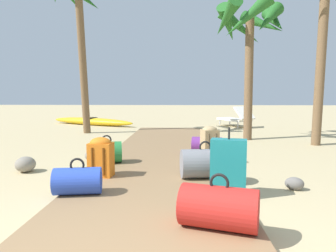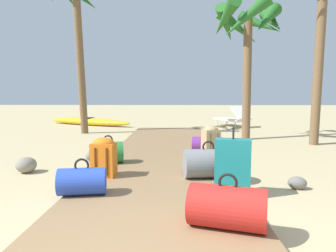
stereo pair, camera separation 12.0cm
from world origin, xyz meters
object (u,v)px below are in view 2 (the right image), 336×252
Objects in this scene: duffel_bag_red at (227,207)px; kayak at (88,121)px; duffel_bag_green at (108,152)px; lounge_chair at (233,118)px; backpack_orange at (104,156)px; duffel_bag_purple at (207,145)px; duffel_bag_blue at (82,181)px; palm_tree_far_right at (247,29)px; suitcase_teal at (233,165)px; backpack_tan at (211,142)px; duffel_bag_grey at (208,163)px.

duffel_bag_red is 10.27m from kayak.
lounge_chair reaches higher than duffel_bag_green.
duffel_bag_purple is at bearing 47.97° from backpack_orange.
lounge_chair is (3.21, 8.25, 0.09)m from duffel_bag_blue.
duffel_bag_blue reaches higher than kayak.
duffel_bag_red is 0.20× the size of palm_tree_far_right.
kayak is at bearing 175.58° from lounge_chair.
duffel_bag_blue is 0.16× the size of palm_tree_far_right.
suitcase_teal is at bearing 77.45° from duffel_bag_red.
palm_tree_far_right is (2.98, 3.40, 2.64)m from duffel_bag_green.
palm_tree_far_right is at bearing 67.54° from backpack_tan.
duffel_bag_grey is 1.67m from duffel_bag_blue.
lounge_chair is at bearing 79.20° from duffel_bag_red.
suitcase_teal is 1.74m from backpack_orange.
backpack_orange is (-1.42, 0.02, 0.09)m from duffel_bag_grey.
duffel_bag_grey reaches higher than duffel_bag_green.
duffel_bag_red is at bearing -102.55° from suitcase_teal.
duffel_bag_grey is at bearing -95.58° from duffel_bag_purple.
backpack_orange is (0.12, -0.83, 0.11)m from duffel_bag_green.
duffel_bag_grey reaches higher than kayak.
palm_tree_far_right reaches higher than duffel_bag_green.
suitcase_teal is at bearing -64.23° from kayak.
lounge_chair is at bearing 84.81° from palm_tree_far_right.
duffel_bag_green is 0.15× the size of palm_tree_far_right.
duffel_bag_grey is at bearing -0.76° from backpack_orange.
suitcase_teal is at bearing -18.75° from backpack_orange.
kayak is (-2.43, 7.90, -0.22)m from backpack_orange.
duffel_bag_grey is at bearing 89.82° from duffel_bag_red.
duffel_bag_red is 3.39m from duffel_bag_purple.
duffel_bag_blue is at bearing -120.20° from palm_tree_far_right.
suitcase_teal is 5.55m from palm_tree_far_right.
duffel_bag_grey is 0.18× the size of kayak.
duffel_bag_blue is at bearing -172.70° from suitcase_teal.
palm_tree_far_right is 0.95× the size of kayak.
duffel_bag_red is 1.70m from duffel_bag_blue.
duffel_bag_purple is at bearing -56.69° from kayak.
lounge_chair is (1.73, 7.49, 0.05)m from duffel_bag_grey.
palm_tree_far_right is (1.20, 4.80, 2.52)m from suitcase_teal.
duffel_bag_grey is 1.42m from backpack_orange.
suitcase_teal is 0.45× the size of lounge_chair.
duffel_bag_grey is 8.81m from kayak.
kayak is at bearing 115.77° from suitcase_teal.
backpack_orange is at bearing 131.21° from duffel_bag_red.
backpack_tan is at bearing 91.94° from suitcase_teal.
duffel_bag_blue is 1.04× the size of backpack_orange.
duffel_bag_green is 1.75m from backpack_tan.
duffel_bag_red is at bearing -100.80° from lounge_chair.
lounge_chair is (3.27, 6.64, 0.07)m from duffel_bag_green.
duffel_bag_green is at bearing -116.22° from lounge_chair.
backpack_orange is (-1.59, -1.18, -0.02)m from backpack_tan.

